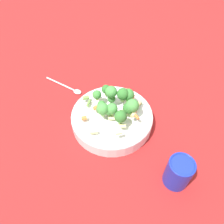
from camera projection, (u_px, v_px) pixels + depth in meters
ground_plane at (112, 122)px, 0.81m from camera, size 3.00×3.00×0.00m
bowl at (112, 118)px, 0.79m from camera, size 0.29×0.29×0.05m
pasta_salad at (117, 103)px, 0.75m from camera, size 0.23×0.22×0.08m
cup at (179, 172)px, 0.63m from camera, size 0.07×0.07×0.11m
spoon at (70, 88)px, 0.92m from camera, size 0.11×0.17×0.01m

